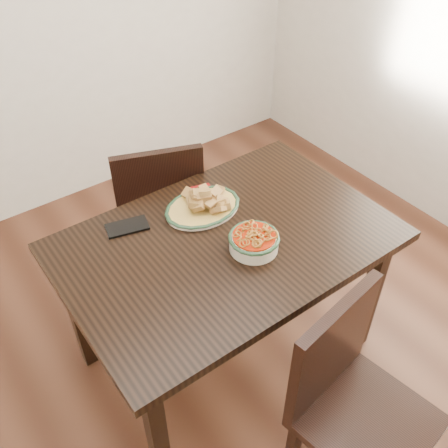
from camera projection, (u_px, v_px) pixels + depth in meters
floor at (228, 369)px, 2.39m from camera, size 3.50×3.50×0.00m
dining_table at (227, 254)px, 2.05m from camera, size 1.31×0.87×0.75m
chair_far at (159, 206)px, 2.54m from camera, size 0.54×0.54×0.89m
chair_near at (350, 396)px, 1.74m from camera, size 0.48×0.48×0.89m
fish_plate at (202, 201)px, 2.09m from camera, size 0.33×0.26×0.11m
noodle_bowl at (254, 240)px, 1.91m from camera, size 0.20×0.20×0.08m
smartphone at (127, 227)px, 2.03m from camera, size 0.19×0.13×0.01m
napkin at (200, 192)px, 2.20m from camera, size 0.13×0.12×0.01m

